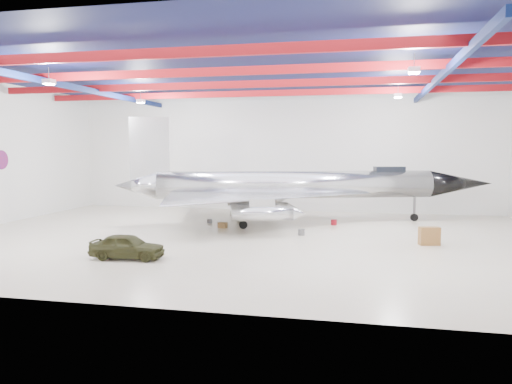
# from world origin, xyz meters

# --- Properties ---
(floor) EXTENTS (40.00, 40.00, 0.00)m
(floor) POSITION_xyz_m (0.00, 0.00, 0.00)
(floor) COLOR beige
(floor) RESTS_ON ground
(wall_back) EXTENTS (40.00, 0.00, 40.00)m
(wall_back) POSITION_xyz_m (0.00, 15.00, 5.50)
(wall_back) COLOR silver
(wall_back) RESTS_ON floor
(ceiling) EXTENTS (40.00, 40.00, 0.00)m
(ceiling) POSITION_xyz_m (0.00, 0.00, 11.00)
(ceiling) COLOR #0A0F38
(ceiling) RESTS_ON wall_back
(ceiling_structure) EXTENTS (39.50, 29.50, 1.08)m
(ceiling_structure) POSITION_xyz_m (0.00, 0.00, 10.32)
(ceiling_structure) COLOR maroon
(ceiling_structure) RESTS_ON ceiling
(wall_roundel) EXTENTS (0.10, 1.50, 1.50)m
(wall_roundel) POSITION_xyz_m (-19.94, 2.00, 5.00)
(wall_roundel) COLOR #B21414
(wall_roundel) RESTS_ON wall_left
(jet_aircraft) EXTENTS (29.61, 21.65, 8.28)m
(jet_aircraft) POSITION_xyz_m (2.39, 7.31, 2.72)
(jet_aircraft) COLOR silver
(jet_aircraft) RESTS_ON floor
(jeep) EXTENTS (4.06, 1.85, 1.35)m
(jeep) POSITION_xyz_m (-4.59, -7.55, 0.67)
(jeep) COLOR #313219
(jeep) RESTS_ON floor
(desk) EXTENTS (1.32, 0.87, 1.11)m
(desk) POSITION_xyz_m (11.68, -0.13, 0.55)
(desk) COLOR brown
(desk) RESTS_ON floor
(toolbox_red) EXTENTS (0.49, 0.45, 0.28)m
(toolbox_red) POSITION_xyz_m (-2.39, 8.62, 0.14)
(toolbox_red) COLOR maroon
(toolbox_red) RESTS_ON floor
(engine_drum) EXTENTS (0.56, 0.56, 0.42)m
(engine_drum) POSITION_xyz_m (3.62, 1.68, 0.21)
(engine_drum) COLOR #59595B
(engine_drum) RESTS_ON floor
(crate_small) EXTENTS (0.50, 0.45, 0.29)m
(crate_small) POSITION_xyz_m (-4.25, 5.87, 0.14)
(crate_small) COLOR #59595B
(crate_small) RESTS_ON floor
(tool_chest) EXTENTS (0.49, 0.49, 0.42)m
(tool_chest) POSITION_xyz_m (5.51, 6.70, 0.21)
(tool_chest) COLOR maroon
(tool_chest) RESTS_ON floor
(oil_barrel) EXTENTS (0.68, 0.59, 0.41)m
(oil_barrel) POSITION_xyz_m (-2.48, 3.52, 0.21)
(oil_barrel) COLOR olive
(oil_barrel) RESTS_ON floor
(spares_box) EXTENTS (0.36, 0.36, 0.32)m
(spares_box) POSITION_xyz_m (-0.23, 8.08, 0.16)
(spares_box) COLOR #59595B
(spares_box) RESTS_ON floor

